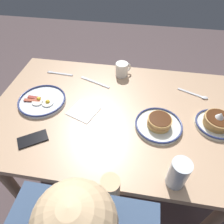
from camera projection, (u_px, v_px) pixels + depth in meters
The scene contains 12 objects.
ground_plane at pixel (115, 173), 1.68m from camera, with size 6.00×6.00×0.00m, color #534344.
dining_table at pixel (117, 122), 1.22m from camera, with size 1.44×0.91×0.74m.
plate_near_main at pixel (217, 122), 1.05m from camera, with size 0.21×0.21×0.10m.
plate_center_pancakes at pixel (159, 124), 1.05m from camera, with size 0.25×0.25×0.06m.
plate_far_companion at pixel (42, 101), 1.19m from camera, with size 0.28×0.28×0.04m.
coffee_mug at pixel (122, 69), 1.35m from camera, with size 0.10×0.09×0.09m.
drinking_glass at pixel (178, 174), 0.81m from camera, with size 0.08×0.08×0.14m.
cell_phone at pixel (33, 139), 1.01m from camera, with size 0.14×0.07×0.01m, color black.
paper_napkin at pixel (83, 111), 1.14m from camera, with size 0.15×0.14×0.00m, color white.
fork_near at pixel (60, 74), 1.39m from camera, with size 0.18×0.03×0.01m.
butter_knife at pixel (95, 82), 1.33m from camera, with size 0.21×0.10×0.01m.
tea_spoon at pixel (197, 95), 1.24m from camera, with size 0.18×0.09×0.01m.
Camera 1 is at (-0.10, 0.80, 1.56)m, focal length 32.43 mm.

